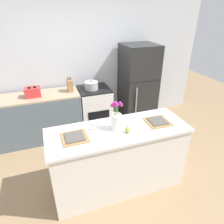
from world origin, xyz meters
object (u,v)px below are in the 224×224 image
(stove_range, at_px, (95,109))
(toaster, at_px, (33,92))
(pear_figurine, at_px, (128,129))
(flower_vase, at_px, (116,119))
(cooking_pot, at_px, (91,86))
(knife_block, at_px, (70,86))
(plate_setting_left, at_px, (75,137))
(refrigerator, at_px, (138,86))
(plate_setting_right, at_px, (158,121))

(stove_range, xyz_separation_m, toaster, (-1.11, -0.04, 0.54))
(pear_figurine, bearing_deg, flower_vase, 128.97)
(cooking_pot, bearing_deg, stove_range, 27.72)
(pear_figurine, height_order, knife_block, knife_block)
(plate_setting_left, height_order, knife_block, knife_block)
(cooking_pot, bearing_deg, refrigerator, 1.71)
(stove_range, distance_m, plate_setting_right, 1.75)
(stove_range, height_order, cooking_pot, cooking_pot)
(plate_setting_left, height_order, toaster, toaster)
(plate_setting_left, distance_m, plate_setting_right, 1.11)
(stove_range, height_order, knife_block, knife_block)
(plate_setting_right, bearing_deg, cooking_pot, 107.88)
(refrigerator, bearing_deg, toaster, -178.92)
(plate_setting_left, height_order, plate_setting_right, same)
(refrigerator, xyz_separation_m, plate_setting_right, (-0.50, -1.61, 0.12))
(knife_block, bearing_deg, plate_setting_left, -97.00)
(refrigerator, relative_size, toaster, 6.01)
(refrigerator, bearing_deg, cooking_pot, -178.29)
(stove_range, bearing_deg, refrigerator, 0.04)
(plate_setting_left, relative_size, toaster, 1.12)
(stove_range, height_order, pear_figurine, pear_figurine)
(stove_range, relative_size, toaster, 3.23)
(cooking_pot, height_order, knife_block, knife_block)
(refrigerator, bearing_deg, plate_setting_left, -134.91)
(refrigerator, height_order, flower_vase, refrigerator)
(stove_range, bearing_deg, knife_block, 179.42)
(flower_vase, distance_m, cooking_pot, 1.55)
(cooking_pot, bearing_deg, knife_block, 175.15)
(flower_vase, height_order, pear_figurine, flower_vase)
(stove_range, relative_size, cooking_pot, 3.42)
(refrigerator, height_order, plate_setting_right, refrigerator)
(stove_range, height_order, plate_setting_left, plate_setting_left)
(stove_range, distance_m, cooking_pot, 0.53)
(plate_setting_right, height_order, toaster, toaster)
(toaster, relative_size, knife_block, 1.04)
(refrigerator, distance_m, cooking_pot, 1.02)
(flower_vase, bearing_deg, toaster, 122.56)
(flower_vase, xyz_separation_m, plate_setting_right, (0.58, -0.03, -0.13))
(pear_figurine, distance_m, knife_block, 1.77)
(refrigerator, height_order, knife_block, refrigerator)
(refrigerator, distance_m, flower_vase, 1.93)
(stove_range, distance_m, plate_setting_left, 1.81)
(stove_range, bearing_deg, toaster, -178.04)
(pear_figurine, height_order, cooking_pot, cooking_pot)
(stove_range, distance_m, pear_figurine, 1.79)
(toaster, relative_size, cooking_pot, 1.06)
(cooking_pot, relative_size, knife_block, 0.98)
(refrigerator, bearing_deg, flower_vase, -124.32)
(flower_vase, distance_m, pear_figurine, 0.19)
(flower_vase, bearing_deg, cooking_pot, 87.32)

